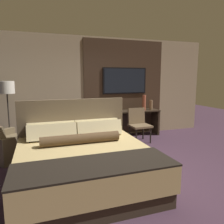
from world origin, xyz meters
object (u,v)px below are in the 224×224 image
(vase_tall, at_px, (144,103))
(book, at_px, (134,109))
(armchair_by_window, at_px, (8,146))
(floor_lamp, at_px, (7,93))
(desk_chair, at_px, (138,122))
(bed, at_px, (83,161))
(vase_short, at_px, (151,105))
(desk, at_px, (127,119))
(tv, at_px, (125,81))

(vase_tall, relative_size, book, 1.72)
(armchair_by_window, height_order, floor_lamp, floor_lamp)
(armchair_by_window, bearing_deg, desk_chair, -125.55)
(bed, xyz_separation_m, vase_short, (2.53, 2.36, 0.53))
(bed, height_order, desk_chair, bed)
(floor_lamp, bearing_deg, bed, -58.78)
(desk, height_order, armchair_by_window, armchair_by_window)
(desk, distance_m, floor_lamp, 3.20)
(desk_chair, bearing_deg, vase_tall, 49.12)
(book, bearing_deg, vase_short, -8.50)
(bed, height_order, desk, bed)
(floor_lamp, relative_size, book, 6.42)
(desk, distance_m, book, 0.35)
(floor_lamp, xyz_separation_m, vase_tall, (3.60, 0.22, -0.38))
(desk_chair, bearing_deg, vase_short, 36.81)
(armchair_by_window, relative_size, book, 4.63)
(armchair_by_window, height_order, book, book)
(armchair_by_window, bearing_deg, desk, -115.12)
(desk, bearing_deg, armchair_by_window, -164.85)
(floor_lamp, bearing_deg, vase_tall, 3.52)
(bed, bearing_deg, book, 50.58)
(desk, distance_m, vase_short, 0.85)
(book, bearing_deg, desk_chair, -103.09)
(vase_short, height_order, book, vase_short)
(vase_short, xyz_separation_m, book, (-0.52, 0.08, -0.12))
(desk, distance_m, tv, 1.10)
(vase_tall, bearing_deg, desk_chair, -129.01)
(floor_lamp, relative_size, vase_short, 5.79)
(armchair_by_window, relative_size, vase_tall, 2.68)
(vase_short, bearing_deg, desk_chair, -141.32)
(desk_chair, height_order, book, desk_chair)
(armchair_by_window, height_order, vase_short, vase_short)
(book, bearing_deg, tv, 147.95)
(desk, relative_size, vase_short, 6.81)
(bed, relative_size, book, 8.58)
(desk_chair, height_order, vase_short, vase_short)
(desk_chair, height_order, floor_lamp, floor_lamp)
(tv, distance_m, floor_lamp, 3.12)
(desk_chair, relative_size, vase_tall, 2.04)
(tv, bearing_deg, desk_chair, -83.08)
(floor_lamp, distance_m, vase_short, 3.86)
(bed, bearing_deg, desk_chair, 44.49)
(armchair_by_window, bearing_deg, tv, -111.97)
(bed, xyz_separation_m, tv, (1.77, 2.59, 1.24))
(floor_lamp, bearing_deg, tv, 8.20)
(desk, height_order, vase_tall, vase_tall)
(desk_chair, xyz_separation_m, vase_short, (0.66, 0.53, 0.37))
(desk, xyz_separation_m, tv, (0.00, 0.18, 1.09))
(floor_lamp, bearing_deg, desk, 4.81)
(desk_chair, bearing_deg, book, 75.04)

